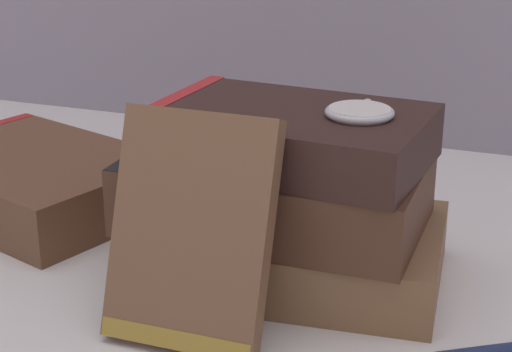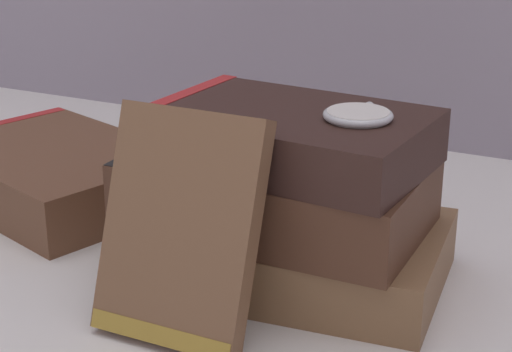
{
  "view_description": "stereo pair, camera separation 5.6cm",
  "coord_description": "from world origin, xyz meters",
  "px_view_note": "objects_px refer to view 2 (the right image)",
  "views": [
    {
      "loc": [
        0.23,
        -0.53,
        0.29
      ],
      "look_at": [
        0.04,
        -0.01,
        0.08
      ],
      "focal_mm": 60.0,
      "sensor_mm": 36.0,
      "label": 1
    },
    {
      "loc": [
        0.29,
        -0.51,
        0.29
      ],
      "look_at": [
        0.04,
        -0.01,
        0.08
      ],
      "focal_mm": 60.0,
      "sensor_mm": 36.0,
      "label": 2
    }
  ],
  "objects_px": {
    "book_flat_middle": "(272,189)",
    "reading_glasses": "(299,197)",
    "book_flat_bottom": "(284,249)",
    "book_flat_top": "(285,134)",
    "book_side_left": "(52,171)",
    "pocket_watch": "(358,115)",
    "book_leaning_front": "(179,235)"
  },
  "relations": [
    {
      "from": "book_flat_bottom",
      "to": "book_leaning_front",
      "type": "bearing_deg",
      "value": -110.32
    },
    {
      "from": "book_flat_top",
      "to": "book_flat_middle",
      "type": "bearing_deg",
      "value": 179.87
    },
    {
      "from": "book_flat_bottom",
      "to": "book_side_left",
      "type": "relative_size",
      "value": 0.91
    },
    {
      "from": "pocket_watch",
      "to": "book_flat_bottom",
      "type": "bearing_deg",
      "value": 175.32
    },
    {
      "from": "book_flat_bottom",
      "to": "reading_glasses",
      "type": "relative_size",
      "value": 2.21
    },
    {
      "from": "book_flat_bottom",
      "to": "book_flat_middle",
      "type": "height_order",
      "value": "book_flat_middle"
    },
    {
      "from": "book_flat_middle",
      "to": "book_flat_bottom",
      "type": "bearing_deg",
      "value": 2.36
    },
    {
      "from": "book_flat_top",
      "to": "book_side_left",
      "type": "xyz_separation_m",
      "value": [
        -0.25,
        0.05,
        -0.08
      ]
    },
    {
      "from": "reading_glasses",
      "to": "book_flat_bottom",
      "type": "bearing_deg",
      "value": -68.63
    },
    {
      "from": "book_flat_bottom",
      "to": "book_side_left",
      "type": "distance_m",
      "value": 0.26
    },
    {
      "from": "book_flat_bottom",
      "to": "reading_glasses",
      "type": "height_order",
      "value": "book_flat_bottom"
    },
    {
      "from": "book_side_left",
      "to": "book_flat_middle",
      "type": "bearing_deg",
      "value": 6.45
    },
    {
      "from": "book_flat_top",
      "to": "book_leaning_front",
      "type": "relative_size",
      "value": 1.34
    },
    {
      "from": "book_flat_bottom",
      "to": "pocket_watch",
      "type": "xyz_separation_m",
      "value": [
        0.05,
        -0.0,
        0.11
      ]
    },
    {
      "from": "book_side_left",
      "to": "pocket_watch",
      "type": "relative_size",
      "value": 5.08
    },
    {
      "from": "book_leaning_front",
      "to": "book_flat_middle",
      "type": "bearing_deg",
      "value": 79.93
    },
    {
      "from": "book_side_left",
      "to": "pocket_watch",
      "type": "height_order",
      "value": "pocket_watch"
    },
    {
      "from": "book_flat_top",
      "to": "pocket_watch",
      "type": "height_order",
      "value": "pocket_watch"
    },
    {
      "from": "book_flat_middle",
      "to": "reading_glasses",
      "type": "xyz_separation_m",
      "value": [
        -0.04,
        0.14,
        -0.06
      ]
    },
    {
      "from": "book_flat_middle",
      "to": "reading_glasses",
      "type": "relative_size",
      "value": 1.98
    },
    {
      "from": "book_flat_middle",
      "to": "book_side_left",
      "type": "distance_m",
      "value": 0.25
    },
    {
      "from": "book_flat_bottom",
      "to": "reading_glasses",
      "type": "distance_m",
      "value": 0.15
    },
    {
      "from": "pocket_watch",
      "to": "reading_glasses",
      "type": "xyz_separation_m",
      "value": [
        -0.1,
        0.15,
        -0.13
      ]
    },
    {
      "from": "book_flat_top",
      "to": "book_leaning_front",
      "type": "bearing_deg",
      "value": -100.93
    },
    {
      "from": "book_flat_bottom",
      "to": "reading_glasses",
      "type": "bearing_deg",
      "value": 103.87
    },
    {
      "from": "book_flat_top",
      "to": "reading_glasses",
      "type": "relative_size",
      "value": 1.87
    },
    {
      "from": "pocket_watch",
      "to": "book_flat_middle",
      "type": "bearing_deg",
      "value": 176.37
    },
    {
      "from": "book_leaning_front",
      "to": "reading_glasses",
      "type": "distance_m",
      "value": 0.25
    },
    {
      "from": "book_flat_top",
      "to": "reading_glasses",
      "type": "height_order",
      "value": "book_flat_top"
    },
    {
      "from": "pocket_watch",
      "to": "reading_glasses",
      "type": "bearing_deg",
      "value": 125.14
    },
    {
      "from": "pocket_watch",
      "to": "reading_glasses",
      "type": "relative_size",
      "value": 0.48
    },
    {
      "from": "book_flat_bottom",
      "to": "book_flat_top",
      "type": "bearing_deg",
      "value": -81.62
    }
  ]
}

